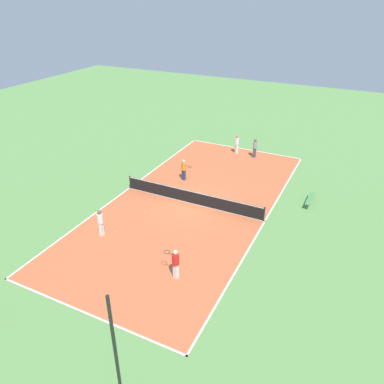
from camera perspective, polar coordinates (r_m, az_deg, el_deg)
ground_plane at (r=25.81m, az=-0.00°, el=-1.76°), size 80.00×80.00×0.00m
court_surface at (r=25.80m, az=-0.00°, el=-1.74°), size 10.44×22.23×0.02m
tennis_net at (r=25.54m, az=-0.00°, el=-0.74°), size 10.24×0.10×0.99m
bench at (r=26.81m, az=17.55°, el=-1.01°), size 0.36×1.93×0.45m
player_baseline_gray at (r=33.08m, az=9.58°, el=6.83°), size 0.40×0.40×1.71m
player_near_white at (r=33.72m, az=6.83°, el=7.43°), size 0.50×0.50×1.69m
player_coach_red at (r=19.03m, az=-2.53°, el=-10.58°), size 0.99×0.56×1.73m
player_far_white at (r=22.71m, az=-13.79°, el=-4.30°), size 0.37×0.37×1.72m
player_center_orange at (r=28.57m, az=-1.26°, el=3.62°), size 0.98×0.55×1.68m
tennis_ball_far_baseline at (r=23.27m, az=-11.42°, el=-5.96°), size 0.07×0.07×0.07m
tennis_ball_near_net at (r=24.93m, az=-7.17°, el=-3.03°), size 0.07×0.07×0.07m
tennis_ball_right_alley at (r=21.14m, az=0.32°, el=-9.26°), size 0.07×0.07×0.07m
fence_post_back_left at (r=13.93m, az=-11.69°, el=-22.21°), size 0.12×0.12×4.71m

